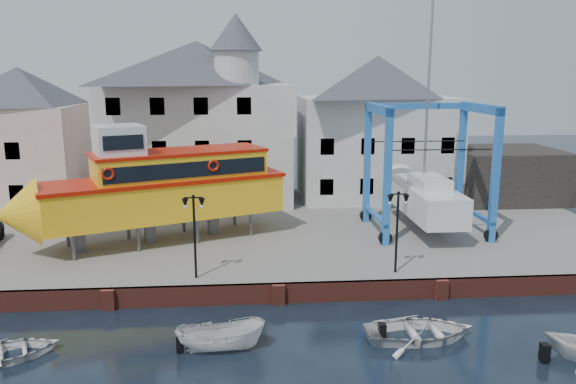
{
  "coord_description": "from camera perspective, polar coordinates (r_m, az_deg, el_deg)",
  "views": [
    {
      "loc": [
        -1.52,
        -25.22,
        10.94
      ],
      "look_at": [
        1.0,
        7.0,
        4.0
      ],
      "focal_mm": 35.0,
      "sensor_mm": 36.0,
      "label": 1
    }
  ],
  "objects": [
    {
      "name": "lamp_post_left",
      "position": [
        27.38,
        -9.54,
        -2.36
      ],
      "size": [
        1.12,
        0.32,
        4.2
      ],
      "color": "black",
      "rests_on": "hardstanding"
    },
    {
      "name": "quay_wall",
      "position": [
        27.43,
        -0.98,
        -10.25
      ],
      "size": [
        44.0,
        0.47,
        1.0
      ],
      "color": "maroon",
      "rests_on": "ground"
    },
    {
      "name": "building_pink",
      "position": [
        46.5,
        -25.31,
        5.05
      ],
      "size": [
        8.0,
        7.0,
        10.3
      ],
      "color": "#C4A694",
      "rests_on": "hardstanding"
    },
    {
      "name": "hardstanding",
      "position": [
        37.72,
        -1.99,
        -3.95
      ],
      "size": [
        44.0,
        22.0,
        1.0
      ],
      "primitive_type": "cube",
      "color": "#615F5D",
      "rests_on": "ground"
    },
    {
      "name": "shed_dark",
      "position": [
        47.61,
        21.14,
        1.7
      ],
      "size": [
        8.0,
        7.0,
        4.0
      ],
      "primitive_type": "cube",
      "color": "black",
      "rests_on": "hardstanding"
    },
    {
      "name": "tour_boat",
      "position": [
        33.7,
        -13.99,
        0.41
      ],
      "size": [
        16.35,
        9.72,
        7.02
      ],
      "rotation": [
        0.0,
        0.0,
        0.39
      ],
      "color": "#59595E",
      "rests_on": "hardstanding"
    },
    {
      "name": "building_white_main",
      "position": [
        43.89,
        -8.91,
        7.27
      ],
      "size": [
        14.0,
        8.3,
        14.0
      ],
      "color": "#BBBBBB",
      "rests_on": "hardstanding"
    },
    {
      "name": "motorboat_a",
      "position": [
        23.51,
        -6.8,
        -15.7
      ],
      "size": [
        3.66,
        1.55,
        1.39
      ],
      "primitive_type": "imported",
      "rotation": [
        0.0,
        0.0,
        1.63
      ],
      "color": "silver",
      "rests_on": "ground"
    },
    {
      "name": "ground",
      "position": [
        27.53,
        -0.96,
        -11.29
      ],
      "size": [
        140.0,
        140.0,
        0.0
      ],
      "primitive_type": "plane",
      "color": "black",
      "rests_on": "ground"
    },
    {
      "name": "lamp_post_right",
      "position": [
        28.29,
        11.09,
        -1.95
      ],
      "size": [
        1.12,
        0.32,
        4.2
      ],
      "color": "black",
      "rests_on": "hardstanding"
    },
    {
      "name": "travel_lift",
      "position": [
        37.17,
        13.38,
        0.34
      ],
      "size": [
        7.24,
        10.23,
        15.43
      ],
      "rotation": [
        0.0,
        0.0,
        0.01
      ],
      "color": "#1750B1",
      "rests_on": "hardstanding"
    },
    {
      "name": "building_white_right",
      "position": [
        45.66,
        8.93,
        6.52
      ],
      "size": [
        12.0,
        8.0,
        11.2
      ],
      "color": "#BBBBBB",
      "rests_on": "hardstanding"
    },
    {
      "name": "motorboat_b",
      "position": [
        24.86,
        13.18,
        -14.32
      ],
      "size": [
        4.69,
        3.41,
        0.95
      ],
      "primitive_type": "imported",
      "rotation": [
        0.0,
        0.0,
        1.6
      ],
      "color": "silver",
      "rests_on": "ground"
    },
    {
      "name": "motorboat_d",
      "position": [
        25.26,
        -26.56,
        -14.91
      ],
      "size": [
        4.5,
        3.91,
        0.78
      ],
      "primitive_type": "imported",
      "rotation": [
        0.0,
        0.0,
        1.96
      ],
      "color": "silver",
      "rests_on": "ground"
    }
  ]
}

